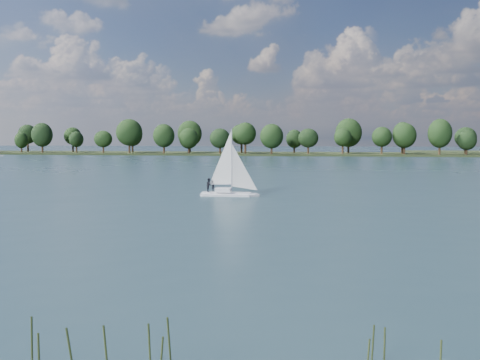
# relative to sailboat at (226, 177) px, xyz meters

# --- Properties ---
(ground) EXTENTS (700.00, 700.00, 0.00)m
(ground) POSITION_rel_sailboat_xyz_m (5.56, 59.09, -2.48)
(ground) COLOR #233342
(ground) RESTS_ON ground
(far_shore) EXTENTS (660.00, 40.00, 1.50)m
(far_shore) POSITION_rel_sailboat_xyz_m (5.56, 171.09, -2.48)
(far_shore) COLOR black
(far_shore) RESTS_ON ground
(sailboat) EXTENTS (6.81, 2.06, 8.90)m
(sailboat) POSITION_rel_sailboat_xyz_m (0.00, 0.00, 0.00)
(sailboat) COLOR white
(sailboat) RESTS_ON ground
(dinghy_pink) EXTENTS (3.02, 1.85, 4.50)m
(dinghy_pink) POSITION_rel_sailboat_xyz_m (-118.68, 133.59, -1.42)
(dinghy_pink) COLOR silver
(dinghy_pink) RESTS_ON ground
(treeline) EXTENTS (563.03, 73.54, 17.66)m
(treeline) POSITION_rel_sailboat_xyz_m (1.80, 167.21, 5.55)
(treeline) COLOR black
(treeline) RESTS_ON ground
(reeds) EXTENTS (60.54, 12.35, 2.27)m
(reeds) POSITION_rel_sailboat_xyz_m (6.03, -50.72, -1.62)
(reeds) COLOR #283316
(reeds) RESTS_ON ground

